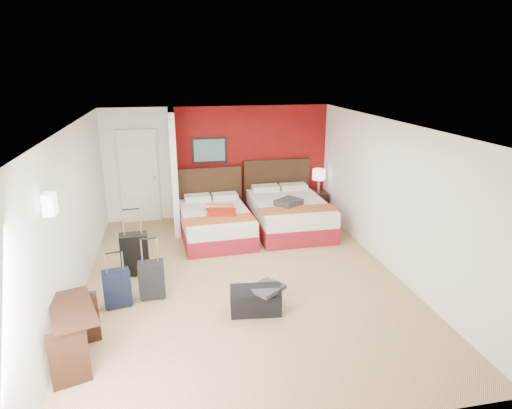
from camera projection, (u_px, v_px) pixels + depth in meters
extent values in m
plane|color=tan|center=(243.00, 278.00, 7.17)|extent=(6.50, 6.50, 0.00)
cube|color=white|center=(218.00, 163.00, 9.83)|extent=(5.00, 0.04, 2.50)
cube|color=white|center=(73.00, 216.00, 6.33)|extent=(0.04, 6.50, 2.50)
cube|color=black|center=(209.00, 150.00, 9.64)|extent=(0.78, 0.03, 0.58)
cube|color=white|center=(50.00, 204.00, 4.75)|extent=(0.12, 0.20, 0.24)
cube|color=maroon|center=(251.00, 161.00, 9.95)|extent=(3.50, 0.04, 2.50)
cube|color=silver|center=(174.00, 171.00, 9.04)|extent=(0.12, 1.20, 2.50)
cube|color=silver|center=(139.00, 176.00, 9.52)|extent=(0.82, 0.06, 2.05)
cube|color=white|center=(215.00, 224.00, 8.79)|extent=(1.44, 1.99, 0.57)
cube|color=white|center=(289.00, 215.00, 9.24)|extent=(1.50, 2.13, 0.64)
cube|color=#A91C0E|center=(221.00, 210.00, 8.61)|extent=(0.68, 0.83, 0.09)
cube|color=#353539|center=(289.00, 202.00, 8.82)|extent=(0.64, 0.61, 0.12)
cube|color=black|center=(318.00, 203.00, 10.15)|extent=(0.43, 0.43, 0.56)
cylinder|color=white|center=(319.00, 181.00, 9.99)|extent=(0.35, 0.35, 0.53)
cube|color=black|center=(135.00, 255.00, 7.24)|extent=(0.46, 0.31, 0.67)
cube|color=black|center=(152.00, 281.00, 6.49)|extent=(0.38, 0.24, 0.55)
cube|color=black|center=(117.00, 290.00, 6.27)|extent=(0.42, 0.30, 0.53)
cube|color=black|center=(256.00, 301.00, 6.15)|extent=(0.74, 0.45, 0.36)
cube|color=#37363B|center=(267.00, 288.00, 6.06)|extent=(0.57, 0.55, 0.06)
cube|color=black|center=(76.00, 335.00, 5.02)|extent=(0.70, 1.00, 0.75)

